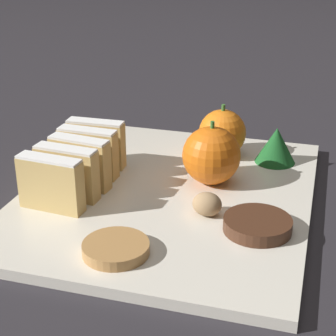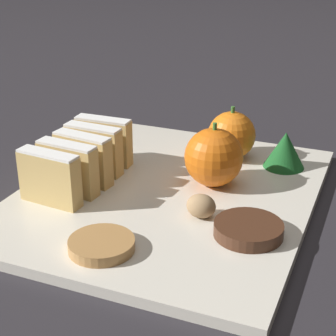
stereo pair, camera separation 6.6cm
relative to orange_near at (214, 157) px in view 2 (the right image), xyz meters
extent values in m
plane|color=#28262B|center=(-0.04, -0.04, -0.05)|extent=(6.00, 6.00, 0.00)
cube|color=silver|center=(-0.04, -0.04, -0.04)|extent=(0.33, 0.40, 0.01)
cube|color=tan|center=(-0.16, -0.12, -0.01)|extent=(0.08, 0.03, 0.06)
cube|color=white|center=(-0.16, -0.12, 0.03)|extent=(0.07, 0.03, 0.00)
cube|color=tan|center=(-0.15, -0.09, -0.01)|extent=(0.08, 0.03, 0.06)
cube|color=white|center=(-0.15, -0.09, 0.03)|extent=(0.07, 0.03, 0.00)
cube|color=tan|center=(-0.15, -0.05, -0.01)|extent=(0.08, 0.03, 0.06)
cube|color=white|center=(-0.15, -0.05, 0.03)|extent=(0.07, 0.03, 0.00)
cube|color=tan|center=(-0.15, -0.02, -0.01)|extent=(0.08, 0.02, 0.06)
cube|color=white|center=(-0.15, -0.02, 0.03)|extent=(0.07, 0.02, 0.00)
cube|color=tan|center=(-0.15, 0.01, -0.01)|extent=(0.08, 0.02, 0.06)
cube|color=white|center=(-0.15, 0.01, 0.03)|extent=(0.07, 0.02, 0.00)
sphere|color=orange|center=(0.00, 0.00, 0.00)|extent=(0.07, 0.07, 0.07)
cylinder|color=#38702D|center=(0.00, 0.00, 0.04)|extent=(0.01, 0.01, 0.01)
sphere|color=orange|center=(0.00, 0.09, 0.00)|extent=(0.06, 0.06, 0.06)
cylinder|color=#38702D|center=(0.00, 0.09, 0.03)|extent=(0.01, 0.01, 0.01)
ellipsoid|color=tan|center=(0.01, -0.08, -0.02)|extent=(0.03, 0.03, 0.03)
cylinder|color=#472819|center=(0.07, -0.10, -0.03)|extent=(0.07, 0.07, 0.01)
cylinder|color=#B27F47|center=(-0.05, -0.18, -0.03)|extent=(0.07, 0.07, 0.01)
cone|color=#195623|center=(0.07, 0.09, -0.01)|extent=(0.05, 0.05, 0.05)
camera|label=1|loc=(0.12, -0.62, 0.26)|focal=60.00mm
camera|label=2|loc=(0.19, -0.59, 0.26)|focal=60.00mm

